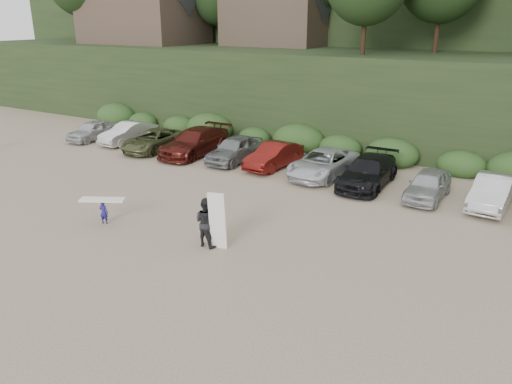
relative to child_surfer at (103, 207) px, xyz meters
The scene contains 4 objects.
ground 7.05m from the child_surfer, ahead, with size 120.00×120.00×0.00m, color tan.
parked_cars 12.73m from the child_surfer, 56.69° to the left, with size 39.31×6.44×1.64m.
child_surfer is the anchor object (origin of this frame).
adult_surfer 5.09m from the child_surfer, ahead, with size 1.41×0.80×2.29m.
Camera 1 is at (8.59, -14.09, 8.34)m, focal length 35.00 mm.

